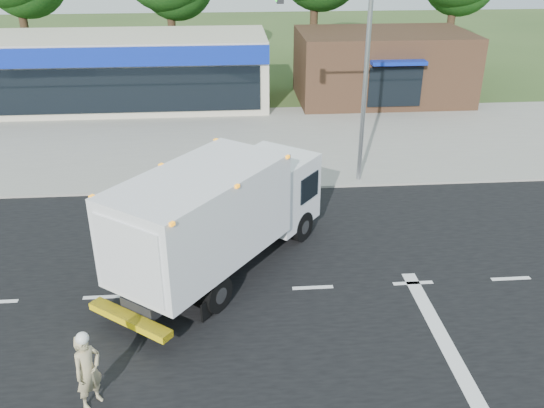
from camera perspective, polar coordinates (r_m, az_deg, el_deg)
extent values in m
plane|color=#385123|center=(17.06, 4.06, -8.30)|extent=(120.00, 120.00, 0.00)
cube|color=black|center=(17.06, 4.06, -8.29)|extent=(60.00, 14.00, 0.02)
cube|color=gray|center=(24.20, 1.29, 2.74)|extent=(60.00, 2.40, 0.12)
cube|color=gray|center=(29.62, 0.17, 7.05)|extent=(60.00, 9.00, 0.02)
cube|color=silver|center=(17.29, -16.27, -8.83)|extent=(1.20, 0.15, 0.01)
cube|color=silver|center=(16.91, -6.17, -8.68)|extent=(1.20, 0.15, 0.01)
cube|color=silver|center=(17.05, 4.06, -8.25)|extent=(1.20, 0.15, 0.01)
cube|color=silver|center=(17.71, 13.79, -7.61)|extent=(1.20, 0.15, 0.01)
cube|color=silver|center=(18.82, 22.58, -6.83)|extent=(1.20, 0.15, 0.01)
cube|color=silver|center=(15.46, 17.12, -13.65)|extent=(0.40, 7.00, 0.01)
cube|color=black|center=(16.87, -6.87, -5.81)|extent=(4.15, 4.95, 0.38)
cube|color=white|center=(19.17, 0.25, 1.57)|extent=(3.16, 3.13, 2.27)
cube|color=black|center=(19.88, 1.86, 3.16)|extent=(1.73, 1.38, 0.97)
cube|color=white|center=(16.13, -7.15, -1.23)|extent=(5.35, 5.87, 2.54)
cube|color=silver|center=(14.47, -14.03, -5.52)|extent=(1.75, 1.37, 2.05)
cube|color=yellow|center=(15.25, -13.91, -11.04)|extent=(2.29, 1.88, 0.19)
cube|color=orange|center=(15.61, -7.40, 2.84)|extent=(5.25, 5.72, 0.09)
cylinder|color=black|center=(20.22, -2.12, -0.72)|extent=(0.89, 1.02, 1.04)
cylinder|color=black|center=(19.24, 2.90, -2.21)|extent=(0.89, 1.02, 1.04)
cylinder|color=black|center=(17.16, -11.25, -6.49)|extent=(0.89, 1.02, 1.04)
cylinder|color=black|center=(15.93, -5.52, -8.87)|extent=(0.89, 1.02, 1.04)
imported|color=tan|center=(13.49, -17.76, -15.51)|extent=(0.76, 0.80, 1.84)
sphere|color=white|center=(12.94, -18.30, -12.53)|extent=(0.28, 0.28, 0.28)
cube|color=beige|center=(35.41, -15.72, 12.60)|extent=(18.00, 6.00, 4.00)
cube|color=#0C2499|center=(32.20, -16.95, 13.76)|extent=(18.00, 0.30, 1.00)
cube|color=black|center=(32.59, -16.54, 10.67)|extent=(17.00, 0.12, 2.40)
cube|color=#382316|center=(35.99, 10.84, 13.29)|extent=(10.00, 6.00, 4.00)
cube|color=#0C2499|center=(32.89, 12.34, 13.61)|extent=(3.00, 1.20, 0.20)
cube|color=black|center=(33.25, 12.09, 11.27)|extent=(3.00, 0.12, 2.20)
cylinder|color=gray|center=(22.87, 9.20, 11.46)|extent=(0.18, 0.18, 8.00)
cylinder|color=#332114|center=(44.51, -23.41, 16.27)|extent=(0.56, 0.56, 7.35)
cylinder|color=#332114|center=(42.55, -9.92, 17.22)|extent=(0.56, 0.56, 6.86)
cylinder|color=#332114|center=(42.78, 4.18, 18.22)|extent=(0.56, 0.56, 7.84)
cylinder|color=#332114|center=(45.40, 17.34, 17.10)|extent=(0.56, 0.56, 7.00)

